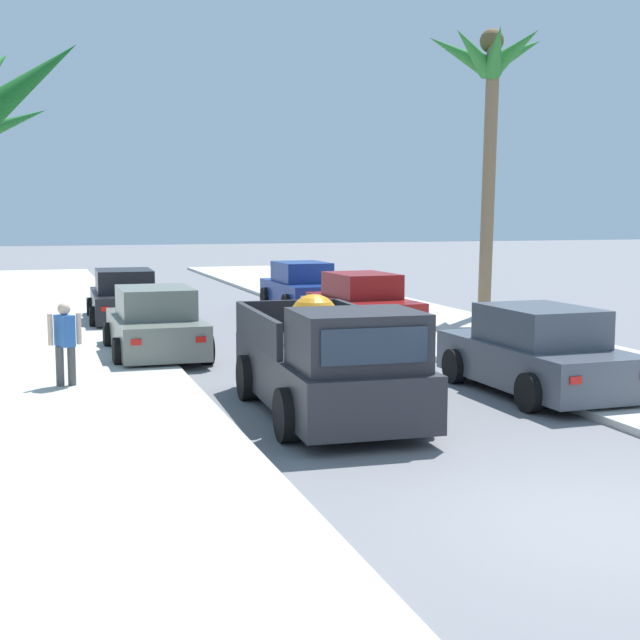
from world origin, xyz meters
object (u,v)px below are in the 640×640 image
car_left_near (537,353)px  palm_tree_right_fore (488,80)px  pedestrian (65,341)px  pickup_truck (329,366)px  car_right_mid (155,325)px  car_right_far (302,288)px  car_right_near (124,298)px  car_left_mid (363,304)px

car_left_near → palm_tree_right_fore: bearing=67.0°
palm_tree_right_fore → pedestrian: (-12.10, -7.51, -5.98)m
pickup_truck → car_right_mid: bearing=105.3°
car_left_near → pedestrian: size_ratio=2.70×
palm_tree_right_fore → car_right_far: bearing=135.2°
car_right_far → pedestrian: pedestrian is taller
car_left_near → palm_tree_right_fore: size_ratio=0.51×
car_right_near → car_right_mid: (0.06, -6.34, 0.00)m
palm_tree_right_fore → pedestrian: size_ratio=5.25×
car_right_near → pedestrian: bearing=-101.2°
pickup_truck → palm_tree_right_fore: (8.28, 10.71, 6.09)m
car_left_mid → car_right_far: (-0.03, 5.57, 0.00)m
car_left_mid → pedestrian: size_ratio=2.72×
pickup_truck → car_left_near: size_ratio=1.23×
car_right_mid → pedestrian: size_ratio=2.68×
car_left_mid → car_right_mid: 6.45m
car_right_near → pedestrian: pedestrian is taller
car_left_mid → car_right_mid: same height
car_right_mid → car_left_near: bearing=-46.0°
car_left_mid → car_left_near: bearing=-90.1°
car_left_near → pedestrian: 8.24m
pickup_truck → palm_tree_right_fore: bearing=52.3°
car_right_mid → pickup_truck: bearing=-74.7°
car_left_near → car_right_mid: size_ratio=1.01×
pickup_truck → car_left_mid: (4.02, 9.40, -0.09)m
pickup_truck → car_left_mid: 10.22m
palm_tree_right_fore → pickup_truck: bearing=-127.7°
car_left_mid → pedestrian: bearing=-141.6°
pedestrian → car_left_mid: bearing=38.4°
pickup_truck → car_left_mid: bearing=66.9°
pickup_truck → pedestrian: (-3.82, 3.20, 0.11)m
car_right_mid → car_right_near: bearing=90.5°
car_right_near → palm_tree_right_fore: (10.15, -2.27, 6.18)m
car_left_near → pedestrian: bearing=161.6°
car_left_mid → car_right_far: same height
car_left_near → car_right_mid: 8.38m
car_left_mid → car_right_mid: size_ratio=1.01×
car_right_near → car_left_mid: 6.89m
car_right_mid → pedestrian: 3.98m
car_right_near → car_left_mid: (5.89, -3.58, 0.00)m
pickup_truck → palm_tree_right_fore: size_ratio=0.63×
car_right_far → palm_tree_right_fore: size_ratio=0.51×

